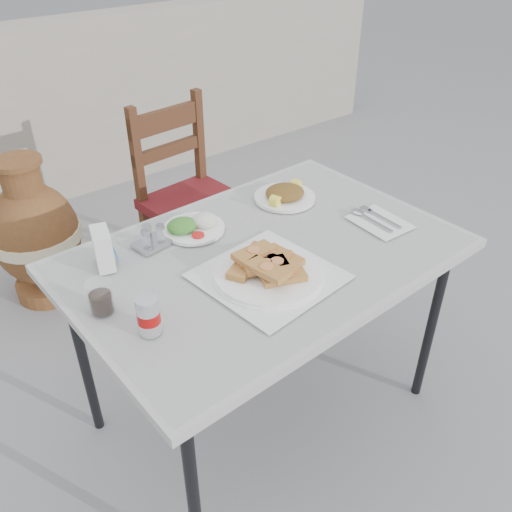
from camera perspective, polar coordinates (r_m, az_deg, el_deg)
ground at (r=2.52m, az=1.93°, el=-14.47°), size 80.00×80.00×0.00m
cafe_table at (r=1.95m, az=0.87°, el=-0.86°), size 1.40×0.97×0.83m
pide_plate at (r=1.77m, az=1.33°, el=-1.17°), size 0.45×0.45×0.08m
salad_rice_plate at (r=2.04m, az=-6.66°, el=3.22°), size 0.23×0.23×0.06m
salad_chopped_plate at (r=2.24m, az=3.06°, el=6.50°), size 0.25×0.25×0.05m
soda_can at (r=1.57m, az=-11.25°, el=-6.15°), size 0.07×0.07×0.12m
cola_glass at (r=1.69m, az=-16.06°, el=-4.35°), size 0.07×0.07×0.11m
napkin_holder at (r=1.88m, az=-15.81°, el=0.75°), size 0.09×0.12×0.14m
condiment_caddy at (r=1.96m, az=-10.97°, el=1.76°), size 0.13×0.11×0.09m
cutlery_napkin at (r=2.14m, az=12.53°, el=3.72°), size 0.18×0.24×0.02m
chair at (r=2.90m, az=-6.95°, el=6.01°), size 0.50×0.50×1.04m
terracotta_urn at (r=3.09m, az=-22.14°, el=2.04°), size 0.47×0.47×0.81m
back_wall at (r=4.13m, az=-21.29°, el=13.65°), size 6.00×0.25×1.20m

